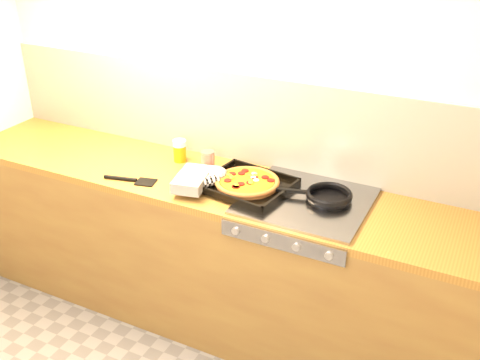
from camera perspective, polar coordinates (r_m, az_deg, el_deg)
The scene contains 9 objects.
room_shell at distance 3.04m, azimuth 0.90°, elevation 6.11°, with size 3.20×3.20×3.20m.
counter_run at distance 3.14m, azimuth -1.48°, elevation -7.62°, with size 3.20×0.62×0.90m.
stovetop at distance 2.75m, azimuth 6.73°, elevation -2.14°, with size 0.60×0.56×0.02m, color gray.
pizza_on_tray at distance 2.83m, azimuth -0.76°, elevation -0.14°, with size 0.58×0.47×0.07m.
frying_pan at distance 2.75m, azimuth 8.93°, elevation -1.61°, with size 0.39×0.27×0.04m.
tomato_can at distance 3.04m, azimuth -3.29°, elevation 1.99°, with size 0.09×0.09×0.11m.
juice_glass at distance 3.15m, azimuth -6.15°, elevation 3.00°, with size 0.08×0.08×0.12m.
wooden_spoon at distance 2.99m, azimuth 1.30°, elevation 0.69°, with size 0.30×0.08×0.02m.
black_spatula at distance 2.98m, azimuth -11.03°, elevation 0.01°, with size 0.29×0.12×0.02m.
Camera 1 is at (1.22, -1.18, 2.24)m, focal length 42.00 mm.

